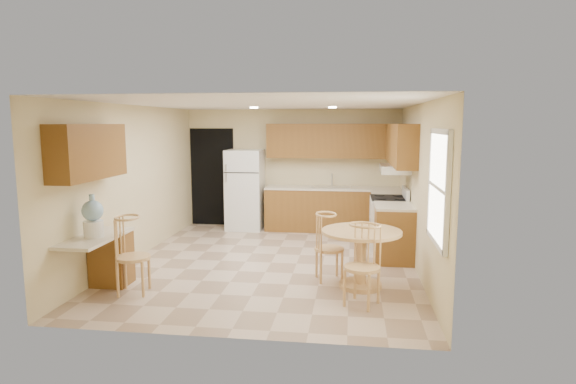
# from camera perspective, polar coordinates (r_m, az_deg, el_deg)

# --- Properties ---
(floor) EXTENTS (5.50, 5.50, 0.00)m
(floor) POSITION_cam_1_polar(r_m,az_deg,el_deg) (7.78, -2.02, -8.36)
(floor) COLOR tan
(floor) RESTS_ON ground
(ceiling) EXTENTS (4.50, 5.50, 0.02)m
(ceiling) POSITION_cam_1_polar(r_m,az_deg,el_deg) (7.46, -2.12, 10.37)
(ceiling) COLOR white
(ceiling) RESTS_ON wall_back
(wall_back) EXTENTS (4.50, 0.02, 2.50)m
(wall_back) POSITION_cam_1_polar(r_m,az_deg,el_deg) (10.22, 0.51, 2.77)
(wall_back) COLOR beige
(wall_back) RESTS_ON floor
(wall_front) EXTENTS (4.50, 0.02, 2.50)m
(wall_front) POSITION_cam_1_polar(r_m,az_deg,el_deg) (4.87, -7.50, -3.30)
(wall_front) COLOR beige
(wall_front) RESTS_ON floor
(wall_left) EXTENTS (0.02, 5.50, 2.50)m
(wall_left) POSITION_cam_1_polar(r_m,az_deg,el_deg) (8.20, -17.77, 1.04)
(wall_left) COLOR beige
(wall_left) RESTS_ON floor
(wall_right) EXTENTS (0.02, 5.50, 2.50)m
(wall_right) POSITION_cam_1_polar(r_m,az_deg,el_deg) (7.48, 15.18, 0.49)
(wall_right) COLOR beige
(wall_right) RESTS_ON floor
(doorway) EXTENTS (0.90, 0.02, 2.10)m
(doorway) POSITION_cam_1_polar(r_m,az_deg,el_deg) (10.59, -8.95, 1.76)
(doorway) COLOR black
(doorway) RESTS_ON floor
(base_cab_back) EXTENTS (2.75, 0.60, 0.87)m
(base_cab_back) POSITION_cam_1_polar(r_m,az_deg,el_deg) (9.97, 5.29, -2.14)
(base_cab_back) COLOR brown
(base_cab_back) RESTS_ON floor
(counter_back) EXTENTS (2.75, 0.63, 0.04)m
(counter_back) POSITION_cam_1_polar(r_m,az_deg,el_deg) (9.90, 5.32, 0.45)
(counter_back) COLOR beige
(counter_back) RESTS_ON base_cab_back
(base_cab_right_a) EXTENTS (0.60, 0.59, 0.87)m
(base_cab_right_a) POSITION_cam_1_polar(r_m,az_deg,el_deg) (9.40, 11.71, -2.90)
(base_cab_right_a) COLOR brown
(base_cab_right_a) RESTS_ON floor
(counter_right_a) EXTENTS (0.63, 0.59, 0.04)m
(counter_right_a) POSITION_cam_1_polar(r_m,az_deg,el_deg) (9.33, 11.79, -0.16)
(counter_right_a) COLOR beige
(counter_right_a) RESTS_ON base_cab_right_a
(base_cab_right_b) EXTENTS (0.60, 0.80, 0.87)m
(base_cab_right_b) POSITION_cam_1_polar(r_m,az_deg,el_deg) (7.98, 12.44, -4.89)
(base_cab_right_b) COLOR brown
(base_cab_right_b) RESTS_ON floor
(counter_right_b) EXTENTS (0.63, 0.80, 0.04)m
(counter_right_b) POSITION_cam_1_polar(r_m,az_deg,el_deg) (7.90, 12.54, -1.67)
(counter_right_b) COLOR beige
(counter_right_b) RESTS_ON base_cab_right_b
(upper_cab_back) EXTENTS (2.75, 0.33, 0.70)m
(upper_cab_back) POSITION_cam_1_polar(r_m,az_deg,el_deg) (9.95, 5.43, 6.04)
(upper_cab_back) COLOR brown
(upper_cab_back) RESTS_ON wall_back
(upper_cab_right) EXTENTS (0.33, 2.42, 0.70)m
(upper_cab_right) POSITION_cam_1_polar(r_m,az_deg,el_deg) (8.61, 13.18, 5.54)
(upper_cab_right) COLOR brown
(upper_cab_right) RESTS_ON wall_right
(upper_cab_left) EXTENTS (0.33, 1.40, 0.70)m
(upper_cab_left) POSITION_cam_1_polar(r_m,az_deg,el_deg) (6.66, -22.58, 4.43)
(upper_cab_left) COLOR brown
(upper_cab_left) RESTS_ON wall_left
(sink) EXTENTS (0.78, 0.44, 0.01)m
(sink) POSITION_cam_1_polar(r_m,az_deg,el_deg) (9.90, 5.18, 0.58)
(sink) COLOR silver
(sink) RESTS_ON counter_back
(range_hood) EXTENTS (0.50, 0.76, 0.14)m
(range_hood) POSITION_cam_1_polar(r_m,az_deg,el_deg) (8.60, 12.54, 2.69)
(range_hood) COLOR silver
(range_hood) RESTS_ON upper_cab_right
(desk_pedestal) EXTENTS (0.48, 0.42, 0.72)m
(desk_pedestal) POSITION_cam_1_polar(r_m,az_deg,el_deg) (7.10, -20.18, -7.47)
(desk_pedestal) COLOR brown
(desk_pedestal) RESTS_ON floor
(desk_top) EXTENTS (0.50, 1.20, 0.04)m
(desk_top) POSITION_cam_1_polar(r_m,az_deg,el_deg) (6.68, -21.86, -5.07)
(desk_top) COLOR beige
(desk_top) RESTS_ON desk_pedestal
(window) EXTENTS (0.06, 1.12, 1.30)m
(window) POSITION_cam_1_polar(r_m,az_deg,el_deg) (5.63, 17.49, 0.53)
(window) COLOR white
(window) RESTS_ON wall_right
(can_light_a) EXTENTS (0.14, 0.14, 0.02)m
(can_light_a) POSITION_cam_1_polar(r_m,az_deg,el_deg) (8.73, -4.06, 9.94)
(can_light_a) COLOR white
(can_light_a) RESTS_ON ceiling
(can_light_b) EXTENTS (0.14, 0.14, 0.02)m
(can_light_b) POSITION_cam_1_polar(r_m,az_deg,el_deg) (8.56, 5.30, 9.96)
(can_light_b) COLOR white
(can_light_b) RESTS_ON ceiling
(refrigerator) EXTENTS (0.74, 0.72, 1.67)m
(refrigerator) POSITION_cam_1_polar(r_m,az_deg,el_deg) (10.09, -5.10, 0.28)
(refrigerator) COLOR white
(refrigerator) RESTS_ON floor
(stove) EXTENTS (0.65, 0.76, 1.09)m
(stove) POSITION_cam_1_polar(r_m,az_deg,el_deg) (8.73, 11.86, -3.52)
(stove) COLOR white
(stove) RESTS_ON floor
(dining_table) EXTENTS (1.07, 1.07, 0.79)m
(dining_table) POSITION_cam_1_polar(r_m,az_deg,el_deg) (6.59, 8.67, -6.83)
(dining_table) COLOR tan
(dining_table) RESTS_ON floor
(chair_table_a) EXTENTS (0.42, 0.55, 0.95)m
(chair_table_a) POSITION_cam_1_polar(r_m,az_deg,el_deg) (6.73, 4.88, -5.89)
(chair_table_a) COLOR tan
(chair_table_a) RESTS_ON floor
(chair_table_b) EXTENTS (0.44, 0.49, 0.99)m
(chair_table_b) POSITION_cam_1_polar(r_m,az_deg,el_deg) (5.85, 8.82, -7.89)
(chair_table_b) COLOR tan
(chair_table_b) RESTS_ON floor
(chair_desk) EXTENTS (0.45, 0.58, 1.01)m
(chair_desk) POSITION_cam_1_polar(r_m,az_deg,el_deg) (6.51, -18.32, -6.45)
(chair_desk) COLOR tan
(chair_desk) RESTS_ON floor
(water_crock) EXTENTS (0.27, 0.27, 0.55)m
(water_crock) POSITION_cam_1_polar(r_m,az_deg,el_deg) (6.60, -22.12, -2.85)
(water_crock) COLOR white
(water_crock) RESTS_ON desk_top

